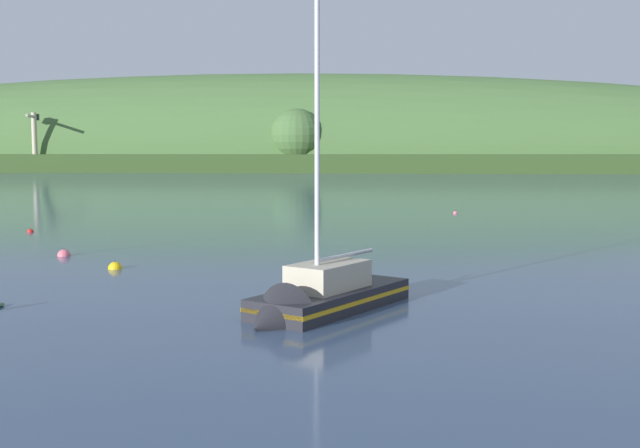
% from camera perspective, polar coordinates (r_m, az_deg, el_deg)
% --- Properties ---
extents(far_shoreline_hill, '(525.92, 83.79, 57.77)m').
position_cam_1_polar(far_shoreline_hill, '(235.74, -3.57, 4.08)').
color(far_shoreline_hill, '#314A21').
rests_on(far_shoreline_hill, ground).
extents(dockside_crane, '(4.29, 12.97, 16.21)m').
position_cam_1_polar(dockside_crane, '(227.47, -20.30, 5.58)').
color(dockside_crane, '#4C4C51').
rests_on(dockside_crane, ground).
extents(sailboat_midwater_white, '(7.03, 8.65, 13.56)m').
position_cam_1_polar(sailboat_midwater_white, '(29.92, -0.24, -5.95)').
color(sailboat_midwater_white, '#232328').
rests_on(sailboat_midwater_white, ground).
extents(mooring_buoy_foreground, '(0.78, 0.78, 0.86)m').
position_cam_1_polar(mooring_buoy_foreground, '(48.31, -18.35, -2.24)').
color(mooring_buoy_foreground, '#E06675').
rests_on(mooring_buoy_foreground, ground).
extents(mooring_buoy_midchannel, '(0.46, 0.46, 0.54)m').
position_cam_1_polar(mooring_buoy_midchannel, '(77.17, 9.94, 0.78)').
color(mooring_buoy_midchannel, '#E06675').
rests_on(mooring_buoy_midchannel, ground).
extents(mooring_buoy_off_fishing_boat, '(0.49, 0.49, 0.57)m').
position_cam_1_polar(mooring_buoy_off_fishing_boat, '(63.02, -20.56, -0.55)').
color(mooring_buoy_off_fishing_boat, red).
rests_on(mooring_buoy_off_fishing_boat, ground).
extents(mooring_buoy_far_upstream, '(0.75, 0.75, 0.83)m').
position_cam_1_polar(mooring_buoy_far_upstream, '(42.38, -14.86, -3.21)').
color(mooring_buoy_far_upstream, yellow).
rests_on(mooring_buoy_far_upstream, ground).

